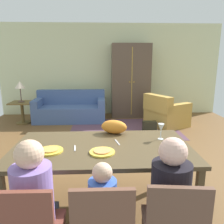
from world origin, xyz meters
name	(u,v)px	position (x,y,z in m)	size (l,w,h in m)	color
ground_plane	(117,153)	(0.00, 0.45, -0.01)	(6.62, 6.10, 0.02)	brown
back_wall	(110,70)	(0.00, 3.55, 1.35)	(6.62, 0.10, 2.70)	beige
dining_table	(102,152)	(-0.27, -1.13, 0.70)	(1.88, 1.03, 0.76)	#4C3D26
plate_near_man	(50,151)	(-0.79, -1.25, 0.77)	(0.25, 0.25, 0.02)	yellow
pizza_near_man	(50,149)	(-0.79, -1.25, 0.78)	(0.17, 0.17, 0.01)	gold
plate_near_child	(102,152)	(-0.27, -1.31, 0.77)	(0.25, 0.25, 0.02)	yellow
pizza_near_child	(102,151)	(-0.27, -1.31, 0.78)	(0.17, 0.17, 0.01)	#E39253
wine_glass	(161,128)	(0.41, -0.95, 0.89)	(0.07, 0.07, 0.19)	silver
fork	(75,148)	(-0.55, -1.18, 0.76)	(0.02, 0.15, 0.01)	silver
knife	(117,142)	(-0.10, -1.03, 0.76)	(0.01, 0.17, 0.01)	silver
person_man	(36,211)	(-0.79, -1.83, 0.51)	(0.30, 0.40, 1.11)	#373F4C
person_child	(103,219)	(-0.27, -1.84, 0.43)	(0.22, 0.29, 0.92)	#2D3749
person_woman	(168,207)	(0.25, -1.83, 0.51)	(0.31, 0.41, 1.11)	#2E3B49
cat	(114,127)	(-0.12, -0.71, 0.84)	(0.32, 0.16, 0.17)	orange
area_rug	(124,128)	(0.28, 1.89, 0.00)	(2.60, 1.80, 0.01)	#573A4B
couch	(70,110)	(-1.14, 2.74, 0.30)	(1.91, 0.86, 0.82)	#425A8D
armchair	(166,114)	(1.34, 2.06, 0.32)	(1.16, 1.16, 0.82)	#BE9441
armoire	(131,81)	(0.58, 3.16, 1.05)	(1.10, 0.59, 2.10)	brown
side_table	(22,109)	(-2.37, 2.49, 0.38)	(0.56, 0.56, 0.58)	brown
table_lamp	(20,86)	(-2.37, 2.49, 1.01)	(0.26, 0.26, 0.54)	brown
handbag	(150,127)	(0.84, 1.59, 0.13)	(0.32, 0.16, 0.26)	#292819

